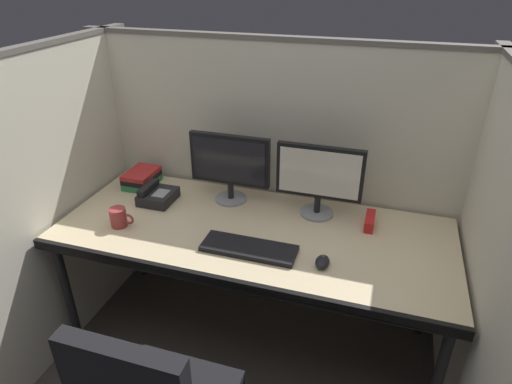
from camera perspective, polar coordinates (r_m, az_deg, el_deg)
The scene contains 13 objects.
ground_plane at distance 2.43m, azimuth -2.71°, elevation -23.53°, with size 8.00×8.00×0.00m, color #423D38.
cubicle_partition_rear at distance 2.48m, azimuth 2.74°, elevation 1.44°, with size 2.21×0.06×1.57m.
cubicle_partition_left at distance 2.49m, azimuth -23.54°, elevation -0.96°, with size 0.06×1.41×1.57m.
cubicle_partition_right at distance 2.00m, azimuth 27.25°, elevation -9.30°, with size 0.06×1.41×1.57m.
desk at distance 2.15m, azimuth -0.50°, elevation -6.15°, with size 1.90×0.80×0.74m.
monitor_left at distance 2.29m, azimuth -3.43°, elevation 3.69°, with size 0.43×0.17×0.37m.
monitor_right at distance 2.18m, azimuth 8.23°, elevation 2.03°, with size 0.43×0.17×0.37m.
keyboard_main at distance 1.99m, azimuth -0.92°, elevation -7.32°, with size 0.43×0.15×0.02m, color black.
computer_mouse at distance 1.92m, azimuth 8.63°, elevation -8.96°, with size 0.06×0.10×0.04m.
red_stapler at distance 2.22m, azimuth 14.57°, elevation -3.67°, with size 0.04×0.15×0.06m, color red.
book_stack at distance 2.61m, azimuth -14.64°, elevation 1.79°, with size 0.15×0.21×0.09m.
desk_phone at distance 2.42m, azimuth -12.73°, elevation -0.45°, with size 0.17×0.19×0.09m.
coffee_mug at distance 2.24m, azimuth -17.41°, elevation -3.16°, with size 0.13×0.08×0.09m.
Camera 1 is at (0.55, -1.40, 1.90)m, focal length 30.76 mm.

